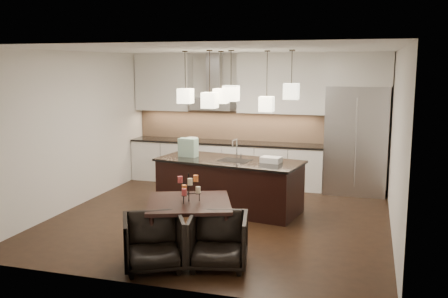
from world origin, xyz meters
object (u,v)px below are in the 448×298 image
(armchair_right, at_px, (218,241))
(armchair_left, at_px, (154,242))
(dining_table, at_px, (189,225))
(refrigerator, at_px, (356,140))
(island_body, at_px, (229,186))

(armchair_right, bearing_deg, armchair_left, -171.57)
(dining_table, height_order, armchair_right, armchair_right)
(dining_table, bearing_deg, armchair_left, -123.48)
(dining_table, height_order, armchair_left, armchair_left)
(refrigerator, height_order, island_body, refrigerator)
(refrigerator, distance_m, armchair_right, 4.68)
(island_body, xyz_separation_m, armchair_right, (0.56, -2.50, -0.09))
(island_body, xyz_separation_m, armchair_left, (-0.20, -2.78, -0.09))
(dining_table, bearing_deg, refrigerator, 40.72)
(armchair_left, bearing_deg, dining_table, 48.88)
(armchair_left, height_order, armchair_right, armchair_left)
(refrigerator, xyz_separation_m, armchair_left, (-2.30, -4.65, -0.73))
(dining_table, relative_size, armchair_left, 1.49)
(refrigerator, relative_size, armchair_left, 2.82)
(refrigerator, distance_m, island_body, 2.88)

